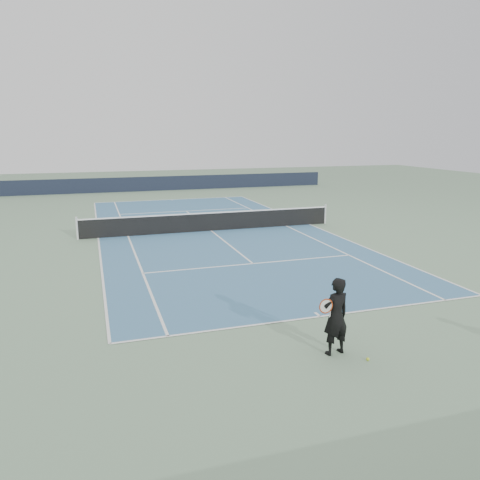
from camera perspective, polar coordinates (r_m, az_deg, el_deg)
name	(u,v)px	position (r m, az deg, el deg)	size (l,w,h in m)	color
ground	(211,231)	(23.68, -3.53, 1.11)	(80.00, 80.00, 0.00)	gray
court_surface	(211,231)	(23.68, -3.53, 1.12)	(10.97, 23.77, 0.01)	teal
tennis_net	(211,221)	(23.58, -3.55, 2.31)	(12.90, 0.10, 1.07)	silver
windscreen_far	(160,183)	(40.98, -9.77, 6.81)	(30.00, 0.25, 1.20)	black
tennis_player	(336,316)	(10.67, 11.59, -9.09)	(0.82, 0.58, 1.78)	black
tennis_ball	(368,359)	(10.87, 15.31, -13.82)	(0.07, 0.07, 0.07)	#C8DB2C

